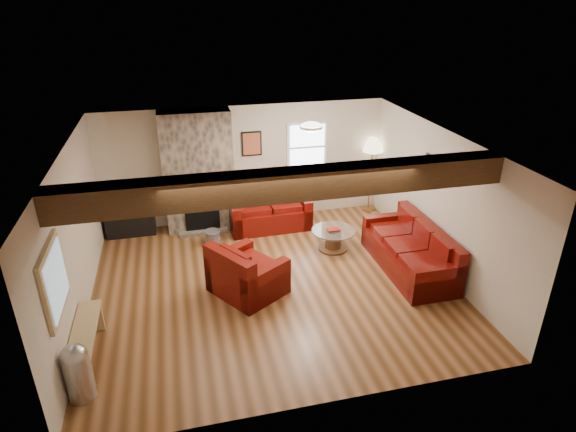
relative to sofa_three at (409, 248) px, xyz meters
The scene contains 18 objects.
room 2.62m from the sofa_three, behind, with size 8.00×8.00×8.00m.
oak_beam 3.33m from the sofa_three, 154.79° to the right, with size 6.00×0.36×0.38m, color #341E0F.
chimney_breast 4.40m from the sofa_three, 143.51° to the left, with size 1.40×0.67×2.50m.
back_window 3.22m from the sofa_three, 112.03° to the left, with size 0.90×0.08×1.10m, color silver, non-canonical shape.
hatch_window 5.71m from the sofa_three, 165.39° to the right, with size 0.08×1.00×0.90m, color tan, non-canonical shape.
ceiling_dome 2.74m from the sofa_three, 148.13° to the left, with size 0.40×0.40×0.18m, color white, non-canonical shape.
artwork_back 3.85m from the sofa_three, 129.84° to the left, with size 0.42×0.06×0.52m, color black, non-canonical shape.
artwork_right 1.46m from the sofa_three, 38.54° to the left, with size 0.06×0.55×0.42m, color black, non-canonical shape.
sofa_three is the anchor object (origin of this frame).
loveseat 3.12m from the sofa_three, 132.14° to the left, with size 1.68×0.97×0.89m, color #4E0905, non-canonical shape.
armchair_red 2.93m from the sofa_three, behind, with size 1.08×0.95×0.87m, color #4E0905, non-canonical shape.
coffee_table 1.50m from the sofa_three, 136.87° to the left, with size 0.84×0.84×0.44m.
tv_cabinet 5.58m from the sofa_three, 152.08° to the left, with size 0.97×0.39×0.49m, color black.
television 5.59m from the sofa_three, 152.08° to the left, with size 0.74×0.10×0.43m, color black.
floor_lamp 2.84m from the sofa_three, 83.07° to the left, with size 0.43×0.43×1.69m.
pine_bench 5.43m from the sofa_three, 167.88° to the right, with size 0.31×1.32×0.49m, color tan, non-canonical shape.
pedal_bin 5.62m from the sofa_three, 160.58° to the right, with size 0.32×0.32×0.80m, color #B2B2B7, non-canonical shape.
coal_bucket 3.78m from the sofa_three, 152.52° to the left, with size 0.33×0.33×0.32m, color slate, non-canonical shape.
Camera 1 is at (-1.40, -6.89, 4.57)m, focal length 30.00 mm.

